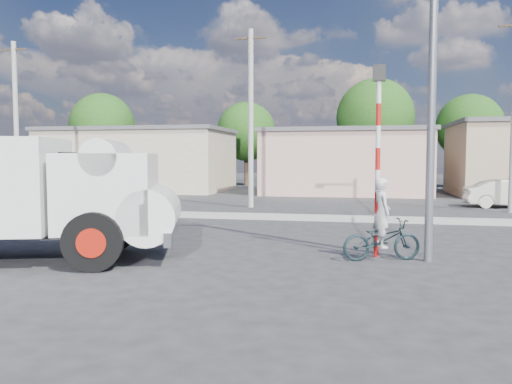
% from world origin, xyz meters
% --- Properties ---
extents(ground_plane, '(120.00, 120.00, 0.00)m').
position_xyz_m(ground_plane, '(0.00, 0.00, 0.00)').
color(ground_plane, '#28282B').
rests_on(ground_plane, ground).
extents(median, '(40.00, 0.80, 0.16)m').
position_xyz_m(median, '(0.00, 8.00, 0.08)').
color(median, '#99968E').
rests_on(median, ground).
extents(truck, '(6.93, 4.16, 2.70)m').
position_xyz_m(truck, '(-4.37, -0.54, 1.50)').
color(truck, black).
rests_on(truck, ground).
extents(bicycle, '(1.87, 1.15, 0.93)m').
position_xyz_m(bicycle, '(3.29, 1.09, 0.46)').
color(bicycle, black).
rests_on(bicycle, ground).
extents(cyclist, '(0.53, 0.65, 1.54)m').
position_xyz_m(cyclist, '(3.29, 1.09, 0.77)').
color(cyclist, silver).
rests_on(cyclist, ground).
extents(car_cream, '(3.85, 1.35, 1.27)m').
position_xyz_m(car_cream, '(9.55, 14.14, 0.63)').
color(car_cream, beige).
rests_on(car_cream, ground).
extents(traffic_pole, '(0.28, 0.18, 4.36)m').
position_xyz_m(traffic_pole, '(3.20, 1.50, 2.59)').
color(traffic_pole, red).
rests_on(traffic_pole, ground).
extents(streetlight, '(2.34, 0.22, 9.00)m').
position_xyz_m(streetlight, '(4.14, 1.20, 4.96)').
color(streetlight, slate).
rests_on(streetlight, ground).
extents(building_row, '(37.80, 7.30, 4.44)m').
position_xyz_m(building_row, '(1.10, 22.00, 2.13)').
color(building_row, '#C3B293').
rests_on(building_row, ground).
extents(tree_row, '(51.24, 7.43, 8.42)m').
position_xyz_m(tree_row, '(7.45, 28.53, 4.96)').
color(tree_row, '#38281E').
rests_on(tree_row, ground).
extents(utility_poles, '(35.40, 0.24, 8.00)m').
position_xyz_m(utility_poles, '(3.25, 12.00, 4.07)').
color(utility_poles, '#99968E').
rests_on(utility_poles, ground).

